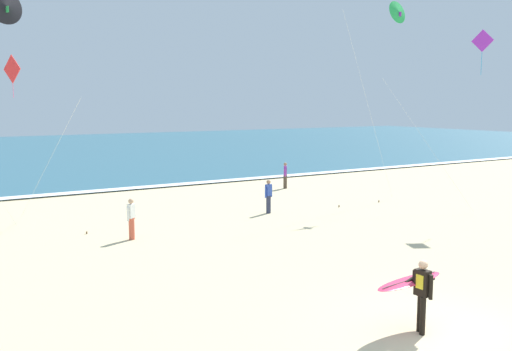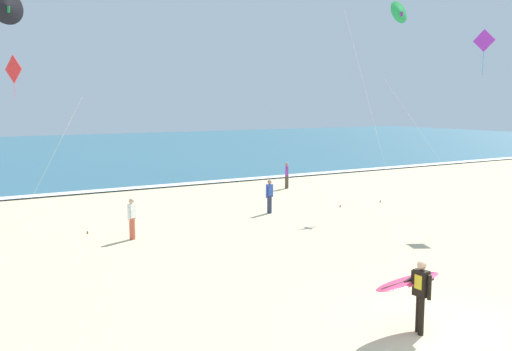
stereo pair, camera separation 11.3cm
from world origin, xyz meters
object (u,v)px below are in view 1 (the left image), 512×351
(kite_delta_emerald_mid, at_px, (398,13))
(bystander_blue_top, at_px, (269,196))
(kite_delta_charcoal_near, at_px, (5,7))
(kite_diamond_scarlet_distant, at_px, (14,74))
(kite_diamond_violet_far, at_px, (477,51))
(surfer_lead, at_px, (416,287))
(bystander_purple_top, at_px, (285,175))
(bystander_white_top, at_px, (131,219))

(kite_delta_emerald_mid, bearing_deg, bystander_blue_top, 178.95)
(kite_delta_charcoal_near, distance_m, kite_diamond_scarlet_distant, 3.05)
(kite_diamond_violet_far, bearing_deg, kite_diamond_scarlet_distant, 153.57)
(surfer_lead, height_order, kite_delta_emerald_mid, kite_delta_emerald_mid)
(kite_diamond_violet_far, relative_size, kite_diamond_scarlet_distant, 1.17)
(kite_diamond_scarlet_distant, distance_m, bystander_blue_top, 12.42)
(bystander_purple_top, height_order, bystander_white_top, same)
(kite_delta_charcoal_near, height_order, bystander_purple_top, kite_delta_charcoal_near)
(surfer_lead, distance_m, kite_diamond_scarlet_distant, 19.20)
(kite_delta_emerald_mid, relative_size, bystander_blue_top, 6.61)
(surfer_lead, distance_m, kite_delta_emerald_mid, 20.17)
(kite_diamond_scarlet_distant, height_order, bystander_white_top, kite_diamond_scarlet_distant)
(kite_delta_charcoal_near, relative_size, bystander_blue_top, 6.10)
(kite_diamond_violet_far, xyz_separation_m, bystander_purple_top, (-3.02, 11.01, -6.73))
(kite_delta_emerald_mid, height_order, kite_diamond_violet_far, kite_delta_emerald_mid)
(surfer_lead, xyz_separation_m, bystander_white_top, (-2.73, 11.75, -0.23))
(kite_diamond_violet_far, distance_m, bystander_purple_top, 13.26)
(kite_delta_emerald_mid, height_order, bystander_purple_top, kite_delta_emerald_mid)
(kite_delta_emerald_mid, height_order, kite_diamond_scarlet_distant, kite_delta_emerald_mid)
(kite_diamond_violet_far, height_order, kite_diamond_scarlet_distant, kite_diamond_violet_far)
(kite_diamond_violet_far, xyz_separation_m, kite_diamond_scarlet_distant, (-18.33, 9.11, -1.14))
(kite_delta_emerald_mid, bearing_deg, bystander_white_top, -174.28)
(surfer_lead, relative_size, kite_diamond_violet_far, 0.25)
(kite_diamond_scarlet_distant, bearing_deg, kite_diamond_violet_far, -26.43)
(bystander_purple_top, bearing_deg, kite_diamond_scarlet_distant, -172.92)
(bystander_blue_top, bearing_deg, bystander_white_top, -167.11)
(bystander_white_top, bearing_deg, bystander_purple_top, 31.99)
(kite_delta_emerald_mid, distance_m, bystander_blue_top, 11.99)
(kite_delta_charcoal_near, xyz_separation_m, kite_diamond_scarlet_distant, (0.43, 1.63, -2.54))
(kite_delta_emerald_mid, height_order, bystander_white_top, kite_delta_emerald_mid)
(kite_delta_emerald_mid, height_order, bystander_blue_top, kite_delta_emerald_mid)
(kite_delta_charcoal_near, xyz_separation_m, kite_diamond_violet_far, (18.77, -7.48, -1.40))
(kite_diamond_violet_far, relative_size, bystander_purple_top, 5.33)
(kite_delta_emerald_mid, xyz_separation_m, kite_diamond_scarlet_distant, (-18.17, 4.24, -3.45))
(kite_delta_charcoal_near, relative_size, kite_diamond_violet_far, 1.14)
(surfer_lead, height_order, kite_diamond_scarlet_distant, kite_diamond_scarlet_distant)
(kite_delta_charcoal_near, bearing_deg, kite_delta_emerald_mid, -7.98)
(kite_delta_charcoal_near, relative_size, kite_delta_emerald_mid, 0.92)
(kite_delta_charcoal_near, distance_m, bystander_blue_top, 13.70)
(surfer_lead, xyz_separation_m, bystander_blue_top, (4.51, 13.41, -0.23))
(surfer_lead, relative_size, bystander_white_top, 1.32)
(kite_delta_charcoal_near, relative_size, bystander_purple_top, 6.10)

